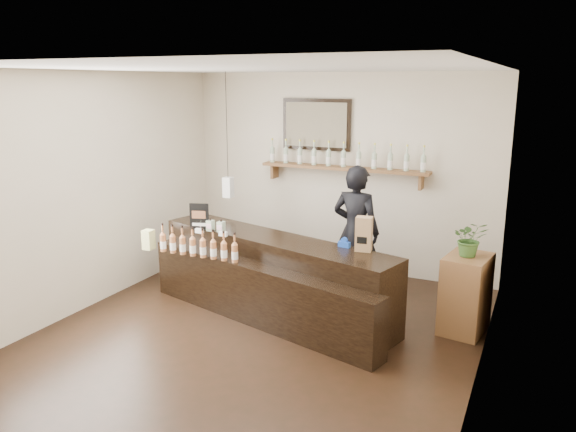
# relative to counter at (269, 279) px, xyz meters

# --- Properties ---
(ground) EXTENTS (5.00, 5.00, 0.00)m
(ground) POSITION_rel_counter_xyz_m (0.16, -0.58, -0.42)
(ground) COLOR black
(ground) RESTS_ON ground
(room_shell) EXTENTS (5.00, 5.00, 5.00)m
(room_shell) POSITION_rel_counter_xyz_m (0.16, -0.58, 1.28)
(room_shell) COLOR beige
(room_shell) RESTS_ON ground
(back_wall_decor) EXTENTS (2.66, 0.96, 1.69)m
(back_wall_decor) POSITION_rel_counter_xyz_m (0.01, 1.79, 1.33)
(back_wall_decor) COLOR brown
(back_wall_decor) RESTS_ON ground
(counter) EXTENTS (3.25, 1.69, 1.05)m
(counter) POSITION_rel_counter_xyz_m (0.00, 0.00, 0.00)
(counter) COLOR black
(counter) RESTS_ON ground
(promo_sign) EXTENTS (0.23, 0.09, 0.33)m
(promo_sign) POSITION_rel_counter_xyz_m (-0.97, 0.04, 0.64)
(promo_sign) COLOR black
(promo_sign) RESTS_ON counter
(paper_bag) EXTENTS (0.19, 0.15, 0.37)m
(paper_bag) POSITION_rel_counter_xyz_m (1.12, 0.04, 0.66)
(paper_bag) COLOR olive
(paper_bag) RESTS_ON counter
(tape_dispenser) EXTENTS (0.14, 0.07, 0.11)m
(tape_dispenser) POSITION_rel_counter_xyz_m (0.89, 0.08, 0.52)
(tape_dispenser) COLOR #1740A4
(tape_dispenser) RESTS_ON counter
(side_cabinet) EXTENTS (0.51, 0.65, 0.86)m
(side_cabinet) POSITION_rel_counter_xyz_m (2.16, 0.45, 0.01)
(side_cabinet) COLOR brown
(side_cabinet) RESTS_ON ground
(potted_plant) EXTENTS (0.43, 0.40, 0.39)m
(potted_plant) POSITION_rel_counter_xyz_m (2.16, 0.45, 0.63)
(potted_plant) COLOR #365B24
(potted_plant) RESTS_ON side_cabinet
(shopkeeper) EXTENTS (0.73, 0.52, 1.90)m
(shopkeeper) POSITION_rel_counter_xyz_m (0.73, 0.97, 0.53)
(shopkeeper) COLOR black
(shopkeeper) RESTS_ON ground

